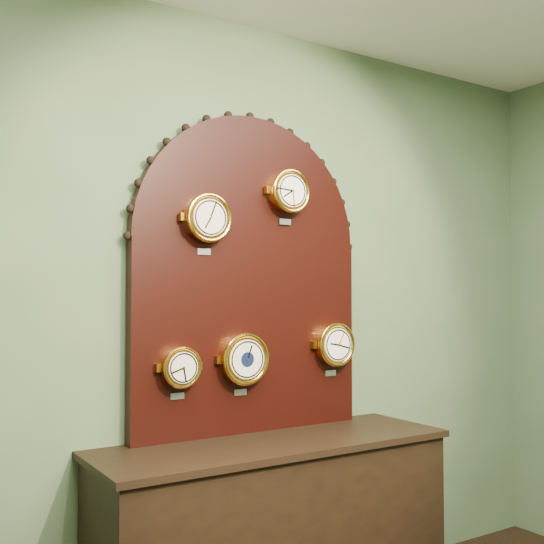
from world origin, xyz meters
TOP-DOWN VIEW (x-y plane):
  - wall_back at (0.00, 2.50)m, footprint 4.00×0.00m
  - shop_counter at (0.00, 2.23)m, footprint 1.60×0.50m
  - display_board at (0.00, 2.45)m, footprint 1.26×0.06m
  - roman_clock at (-0.26, 2.38)m, footprint 0.22×0.08m
  - arabic_clock at (0.18, 2.38)m, footprint 0.22×0.08m
  - hygrometer at (-0.39, 2.38)m, footprint 0.18×0.08m
  - barometer at (-0.07, 2.38)m, footprint 0.24×0.08m
  - tide_clock at (0.46, 2.38)m, footprint 0.22×0.08m

SIDE VIEW (x-z plane):
  - shop_counter at x=0.00m, z-range 0.00..0.80m
  - hygrometer at x=-0.39m, z-range 1.04..1.28m
  - barometer at x=-0.07m, z-range 1.03..1.33m
  - tide_clock at x=0.46m, z-range 1.09..1.36m
  - wall_back at x=0.00m, z-range -0.60..3.40m
  - display_board at x=0.00m, z-range 0.86..2.39m
  - roman_clock at x=-0.26m, z-range 1.68..1.96m
  - arabic_clock at x=0.18m, z-range 1.85..2.11m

